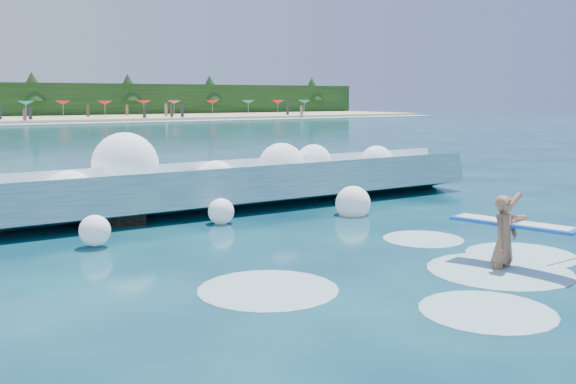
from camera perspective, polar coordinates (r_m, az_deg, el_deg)
name	(u,v)px	position (r m, az deg, el deg)	size (l,w,h in m)	color
ground	(278,287)	(10.55, -0.88, -8.48)	(200.00, 200.00, 0.00)	#07203C
breaking_wave	(176,191)	(17.46, -9.94, 0.09)	(18.87, 2.90, 1.63)	teal
rock_cluster	(87,204)	(16.99, -17.43, -1.03)	(8.01, 3.08, 1.21)	black
surfer_with_board	(506,237)	(12.03, 18.84, -3.84)	(1.15, 2.85, 1.64)	#9B6348
wave_spray	(155,175)	(17.03, -11.77, 1.47)	(14.86, 4.79, 2.31)	white
surf_foam	(461,271)	(11.89, 15.12, -6.82)	(9.33, 5.83, 0.13)	silver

